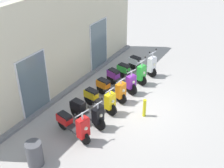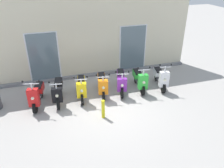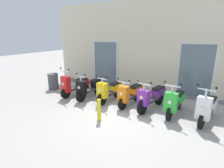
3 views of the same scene
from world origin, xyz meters
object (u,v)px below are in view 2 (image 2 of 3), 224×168
at_px(scooter_purple, 121,81).
at_px(curb_bollard, 103,109).
at_px(scooter_black, 58,91).
at_px(scooter_orange, 102,84).
at_px(scooter_green, 140,79).
at_px(scooter_red, 37,94).
at_px(scooter_yellow, 82,87).
at_px(scooter_white, 161,77).

xyz_separation_m(scooter_purple, curb_bollard, (-1.22, -1.61, -0.12)).
relative_size(scooter_black, curb_bollard, 2.27).
relative_size(scooter_black, scooter_orange, 1.06).
height_order(scooter_green, curb_bollard, scooter_green).
bearing_deg(scooter_red, scooter_green, 0.48).
xyz_separation_m(scooter_orange, scooter_purple, (0.83, 0.01, 0.00)).
height_order(scooter_black, scooter_purple, scooter_purple).
bearing_deg(scooter_black, scooter_red, -178.44).
distance_m(scooter_green, curb_bollard, 2.55).
xyz_separation_m(scooter_red, scooter_yellow, (1.72, 0.09, -0.01)).
bearing_deg(scooter_orange, scooter_red, -177.70).
bearing_deg(scooter_orange, scooter_green, -2.38).
distance_m(scooter_white, curb_bollard, 3.32).
height_order(scooter_yellow, scooter_green, scooter_green).
bearing_deg(scooter_purple, scooter_red, -178.07).
distance_m(scooter_orange, scooter_white, 2.60).
bearing_deg(scooter_red, scooter_orange, 2.30).
height_order(scooter_red, scooter_black, scooter_red).
relative_size(scooter_black, scooter_white, 1.03).
bearing_deg(scooter_green, scooter_red, -179.52).
bearing_deg(curb_bollard, scooter_green, 36.98).
relative_size(scooter_yellow, scooter_white, 1.01).
bearing_deg(scooter_red, scooter_black, 1.56).
xyz_separation_m(scooter_red, scooter_green, (4.23, 0.04, -0.01)).
height_order(scooter_yellow, scooter_purple, scooter_purple).
bearing_deg(scooter_yellow, scooter_red, -177.16).
xyz_separation_m(scooter_orange, scooter_green, (1.64, -0.07, 0.01)).
xyz_separation_m(scooter_yellow, scooter_white, (3.46, -0.13, -0.00)).
height_order(scooter_white, curb_bollard, scooter_white).
bearing_deg(scooter_purple, scooter_black, -177.96).
xyz_separation_m(scooter_green, scooter_white, (0.95, -0.08, -0.01)).
xyz_separation_m(scooter_orange, curb_bollard, (-0.40, -1.60, -0.12)).
bearing_deg(scooter_purple, curb_bollard, -127.16).
xyz_separation_m(scooter_green, curb_bollard, (-2.04, -1.53, -0.13)).
bearing_deg(scooter_black, scooter_green, 0.23).
bearing_deg(scooter_purple, scooter_orange, -179.24).
xyz_separation_m(scooter_black, scooter_yellow, (0.93, 0.06, -0.02)).
distance_m(scooter_yellow, scooter_white, 3.46).
relative_size(scooter_black, scooter_yellow, 1.02).
height_order(scooter_orange, scooter_purple, scooter_purple).
distance_m(scooter_orange, curb_bollard, 1.65).
relative_size(scooter_black, scooter_green, 1.03).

